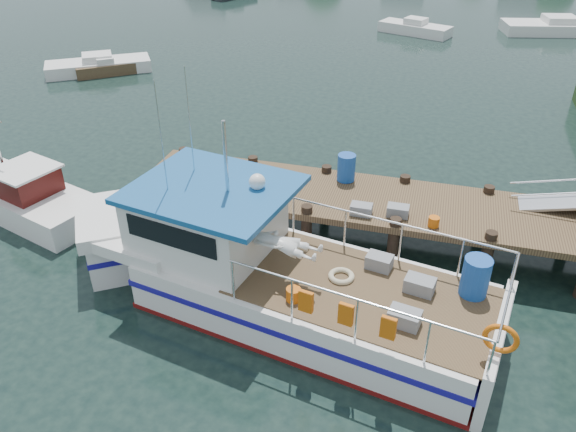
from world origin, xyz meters
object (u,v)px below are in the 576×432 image
(dock, at_px, (574,198))
(moored_b, at_px, (415,28))
(work_boat, at_px, (18,194))
(moored_a, at_px, (99,65))
(moored_rowboat, at_px, (106,68))
(moored_c, at_px, (558,27))
(lobster_boat, at_px, (260,268))

(dock, height_order, moored_b, dock)
(dock, bearing_deg, moored_b, 103.30)
(work_boat, bearing_deg, moored_a, 129.35)
(moored_b, bearing_deg, moored_rowboat, -153.34)
(moored_c, bearing_deg, dock, -99.71)
(dock, height_order, moored_a, dock)
(dock, bearing_deg, lobster_boat, -153.71)
(moored_c, bearing_deg, moored_b, -166.36)
(dock, distance_m, moored_b, 26.88)
(dock, xyz_separation_m, moored_a, (-22.47, 12.49, -1.86))
(moored_b, bearing_deg, work_boat, -125.91)
(lobster_boat, distance_m, moored_rowboat, 21.43)
(dock, height_order, moored_c, dock)
(moored_a, xyz_separation_m, moored_b, (16.30, 13.60, 0.02))
(moored_c, bearing_deg, work_boat, -126.64)
(moored_rowboat, bearing_deg, moored_c, 24.25)
(moored_rowboat, relative_size, moored_c, 0.41)
(work_boat, height_order, moored_c, work_boat)
(moored_rowboat, bearing_deg, moored_b, 32.17)
(dock, relative_size, lobster_boat, 1.37)
(dock, distance_m, moored_a, 25.78)
(work_boat, bearing_deg, lobster_boat, 3.18)
(lobster_boat, distance_m, moored_c, 34.52)
(lobster_boat, bearing_deg, moored_rowboat, 142.23)
(dock, height_order, moored_rowboat, dock)
(moored_a, relative_size, moored_b, 1.11)
(work_boat, distance_m, moored_rowboat, 14.60)
(work_boat, distance_m, moored_b, 29.54)
(dock, relative_size, moored_a, 2.91)
(moored_rowboat, xyz_separation_m, moored_b, (15.69, 13.85, 0.05))
(moored_rowboat, distance_m, moored_c, 30.27)
(work_boat, bearing_deg, moored_rowboat, 127.47)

